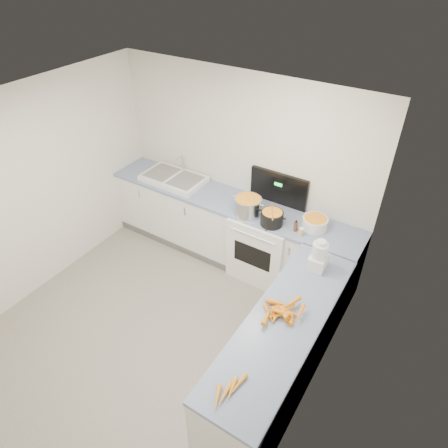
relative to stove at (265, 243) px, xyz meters
The scene contains 19 objects.
floor 1.84m from the stove, 108.07° to the right, with size 3.50×4.00×0.00m, color gray, non-canonical shape.
ceiling 2.69m from the stove, 108.07° to the right, with size 3.50×4.00×0.00m, color silver, non-canonical shape.
wall_back 1.00m from the stove, 150.23° to the left, with size 3.50×2.50×0.00m, color silver, non-canonical shape.
wall_left 2.96m from the stove, 143.77° to the right, with size 4.00×2.50×0.00m, color silver, non-canonical shape.
wall_right 2.21m from the stove, 54.55° to the right, with size 4.00×2.50×0.00m, color silver, non-canonical shape.
counter_back 0.55m from the stove, behind, with size 3.50×0.62×0.94m.
counter_right 1.65m from the stove, 56.99° to the right, with size 0.62×2.20×0.94m.
stove is the anchor object (origin of this frame).
sink 1.54m from the stove, behind, with size 0.86×0.52×0.31m.
steel_pot 0.61m from the stove, 145.55° to the right, with size 0.33×0.33×0.24m, color silver.
black_pot 0.58m from the stove, 48.68° to the right, with size 0.27×0.27×0.19m, color black.
wooden_spoon 0.68m from the stove, 48.68° to the right, with size 0.01×0.01×0.34m, color #AD7A47.
mixing_bowl 0.80m from the stove, ahead, with size 0.29×0.29×0.14m, color white.
extract_bottle 0.69m from the stove, 16.71° to the right, with size 0.05×0.05×0.12m, color #593319.
spice_jar 0.75m from the stove, 18.66° to the right, with size 0.05×0.05×0.09m, color #E5B266.
food_processor 1.22m from the stove, 33.44° to the right, with size 0.17×0.21×0.35m.
carrot_pile 1.65m from the stove, 58.04° to the right, with size 0.41×0.45×0.09m.
peeled_carrots 2.43m from the stove, 69.57° to the right, with size 0.16×0.38×0.04m.
peelings 1.75m from the stove, behind, with size 0.23×0.24×0.01m.
Camera 1 is at (2.24, -1.96, 3.75)m, focal length 32.00 mm.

